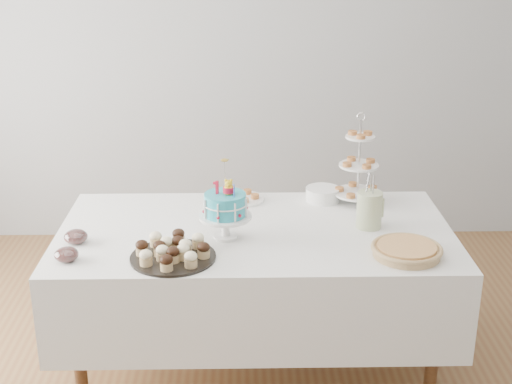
{
  "coord_description": "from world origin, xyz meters",
  "views": [
    {
      "loc": [
        -0.06,
        -2.89,
        2.16
      ],
      "look_at": [
        0.0,
        0.3,
        0.97
      ],
      "focal_mm": 50.0,
      "sensor_mm": 36.0,
      "label": 1
    }
  ],
  "objects_px": {
    "plate_stack": "(323,194)",
    "utensil_pitcher": "(369,208)",
    "jam_bowl_b": "(76,237)",
    "pie": "(407,250)",
    "table": "(255,271)",
    "birthday_cake": "(226,218)",
    "pastry_plate": "(242,197)",
    "jam_bowl_a": "(66,255)",
    "cupcake_tray": "(173,250)",
    "tiered_stand": "(359,166)"
  },
  "relations": [
    {
      "from": "utensil_pitcher",
      "to": "cupcake_tray",
      "type": "bearing_deg",
      "value": -148.72
    },
    {
      "from": "birthday_cake",
      "to": "jam_bowl_b",
      "type": "bearing_deg",
      "value": -158.58
    },
    {
      "from": "table",
      "to": "birthday_cake",
      "type": "bearing_deg",
      "value": -145.38
    },
    {
      "from": "jam_bowl_b",
      "to": "pie",
      "type": "bearing_deg",
      "value": -6.37
    },
    {
      "from": "cupcake_tray",
      "to": "jam_bowl_a",
      "type": "height_order",
      "value": "cupcake_tray"
    },
    {
      "from": "table",
      "to": "birthday_cake",
      "type": "height_order",
      "value": "birthday_cake"
    },
    {
      "from": "cupcake_tray",
      "to": "tiered_stand",
      "type": "relative_size",
      "value": 0.77
    },
    {
      "from": "table",
      "to": "jam_bowl_a",
      "type": "relative_size",
      "value": 18.03
    },
    {
      "from": "pie",
      "to": "utensil_pitcher",
      "type": "height_order",
      "value": "utensil_pitcher"
    },
    {
      "from": "table",
      "to": "cupcake_tray",
      "type": "height_order",
      "value": "cupcake_tray"
    },
    {
      "from": "birthday_cake",
      "to": "pastry_plate",
      "type": "xyz_separation_m",
      "value": [
        0.08,
        0.5,
        -0.09
      ]
    },
    {
      "from": "cupcake_tray",
      "to": "plate_stack",
      "type": "bearing_deg",
      "value": 43.41
    },
    {
      "from": "birthday_cake",
      "to": "utensil_pitcher",
      "type": "height_order",
      "value": "birthday_cake"
    },
    {
      "from": "birthday_cake",
      "to": "tiered_stand",
      "type": "xyz_separation_m",
      "value": [
        0.69,
        0.45,
        0.1
      ]
    },
    {
      "from": "tiered_stand",
      "to": "plate_stack",
      "type": "distance_m",
      "value": 0.25
    },
    {
      "from": "pastry_plate",
      "to": "jam_bowl_b",
      "type": "relative_size",
      "value": 2.2
    },
    {
      "from": "table",
      "to": "pastry_plate",
      "type": "bearing_deg",
      "value": 99.04
    },
    {
      "from": "table",
      "to": "jam_bowl_b",
      "type": "distance_m",
      "value": 0.89
    },
    {
      "from": "pie",
      "to": "birthday_cake",
      "type": "bearing_deg",
      "value": 165.42
    },
    {
      "from": "tiered_stand",
      "to": "cupcake_tray",
      "type": "bearing_deg",
      "value": -144.09
    },
    {
      "from": "cupcake_tray",
      "to": "jam_bowl_b",
      "type": "bearing_deg",
      "value": 159.26
    },
    {
      "from": "jam_bowl_a",
      "to": "jam_bowl_b",
      "type": "distance_m",
      "value": 0.19
    },
    {
      "from": "utensil_pitcher",
      "to": "tiered_stand",
      "type": "bearing_deg",
      "value": 102.43
    },
    {
      "from": "utensil_pitcher",
      "to": "birthday_cake",
      "type": "bearing_deg",
      "value": -159.16
    },
    {
      "from": "tiered_stand",
      "to": "pastry_plate",
      "type": "xyz_separation_m",
      "value": [
        -0.62,
        0.05,
        -0.19
      ]
    },
    {
      "from": "pastry_plate",
      "to": "utensil_pitcher",
      "type": "relative_size",
      "value": 0.87
    },
    {
      "from": "tiered_stand",
      "to": "jam_bowl_b",
      "type": "distance_m",
      "value": 1.49
    },
    {
      "from": "tiered_stand",
      "to": "jam_bowl_b",
      "type": "bearing_deg",
      "value": -160.53
    },
    {
      "from": "table",
      "to": "plate_stack",
      "type": "relative_size",
      "value": 10.49
    },
    {
      "from": "pastry_plate",
      "to": "utensil_pitcher",
      "type": "bearing_deg",
      "value": -31.54
    },
    {
      "from": "pie",
      "to": "jam_bowl_b",
      "type": "height_order",
      "value": "jam_bowl_b"
    },
    {
      "from": "table",
      "to": "jam_bowl_a",
      "type": "distance_m",
      "value": 0.94
    },
    {
      "from": "table",
      "to": "pastry_plate",
      "type": "xyz_separation_m",
      "value": [
        -0.06,
        0.4,
        0.24
      ]
    },
    {
      "from": "birthday_cake",
      "to": "jam_bowl_b",
      "type": "xyz_separation_m",
      "value": [
        -0.7,
        -0.04,
        -0.07
      ]
    },
    {
      "from": "cupcake_tray",
      "to": "pie",
      "type": "distance_m",
      "value": 1.05
    },
    {
      "from": "tiered_stand",
      "to": "utensil_pitcher",
      "type": "height_order",
      "value": "tiered_stand"
    },
    {
      "from": "pastry_plate",
      "to": "pie",
      "type": "bearing_deg",
      "value": -43.92
    },
    {
      "from": "plate_stack",
      "to": "utensil_pitcher",
      "type": "height_order",
      "value": "utensil_pitcher"
    },
    {
      "from": "jam_bowl_a",
      "to": "plate_stack",
      "type": "bearing_deg",
      "value": 30.65
    },
    {
      "from": "cupcake_tray",
      "to": "plate_stack",
      "type": "height_order",
      "value": "cupcake_tray"
    },
    {
      "from": "cupcake_tray",
      "to": "plate_stack",
      "type": "relative_size",
      "value": 2.1
    },
    {
      "from": "birthday_cake",
      "to": "utensil_pitcher",
      "type": "bearing_deg",
      "value": 27.35
    },
    {
      "from": "plate_stack",
      "to": "utensil_pitcher",
      "type": "distance_m",
      "value": 0.42
    },
    {
      "from": "plate_stack",
      "to": "pastry_plate",
      "type": "xyz_separation_m",
      "value": [
        -0.43,
        0.01,
        -0.02
      ]
    },
    {
      "from": "birthday_cake",
      "to": "pastry_plate",
      "type": "relative_size",
      "value": 1.58
    },
    {
      "from": "pie",
      "to": "jam_bowl_a",
      "type": "distance_m",
      "value": 1.51
    },
    {
      "from": "table",
      "to": "birthday_cake",
      "type": "distance_m",
      "value": 0.37
    },
    {
      "from": "table",
      "to": "jam_bowl_b",
      "type": "height_order",
      "value": "jam_bowl_b"
    },
    {
      "from": "table",
      "to": "tiered_stand",
      "type": "bearing_deg",
      "value": 32.48
    },
    {
      "from": "jam_bowl_b",
      "to": "utensil_pitcher",
      "type": "bearing_deg",
      "value": 6.51
    }
  ]
}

